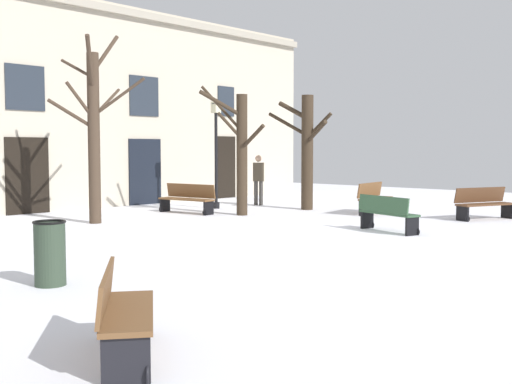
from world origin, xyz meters
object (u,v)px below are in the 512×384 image
(bench_by_litter_bin, at_px, (187,198))
(streetlamp, at_px, (216,142))
(tree_center, at_px, (94,130))
(bench_far_corner, at_px, (387,213))
(bench_near_center_tree, at_px, (374,198))
(litter_bin, at_px, (50,253))
(tree_foreground, at_px, (307,149))
(person_crossing_plaza, at_px, (258,177))
(bench_facing_shops, at_px, (484,203))
(tree_left_of_center, at_px, (241,149))
(bench_back_to_back_right, at_px, (123,312))

(bench_by_litter_bin, bearing_deg, streetlamp, 97.58)
(tree_center, bearing_deg, bench_far_corner, -60.83)
(streetlamp, distance_m, bench_near_center_tree, 5.43)
(streetlamp, relative_size, bench_far_corner, 2.07)
(streetlamp, relative_size, bench_near_center_tree, 2.10)
(streetlamp, height_order, litter_bin, streetlamp)
(tree_foreground, xyz_separation_m, person_crossing_plaza, (0.13, 2.21, -1.00))
(tree_foreground, height_order, streetlamp, tree_foreground)
(bench_facing_shops, height_order, bench_far_corner, bench_facing_shops)
(tree_left_of_center, height_order, streetlamp, tree_left_of_center)
(bench_near_center_tree, height_order, bench_far_corner, bench_near_center_tree)
(tree_center, distance_m, bench_by_litter_bin, 3.91)
(streetlamp, distance_m, bench_back_to_back_right, 14.78)
(tree_left_of_center, xyz_separation_m, person_crossing_plaza, (2.79, 1.83, -0.97))
(tree_center, distance_m, bench_near_center_tree, 8.36)
(tree_foreground, bearing_deg, bench_back_to_back_right, -148.79)
(tree_left_of_center, relative_size, tree_center, 0.76)
(bench_facing_shops, distance_m, bench_back_to_back_right, 13.76)
(streetlamp, xyz_separation_m, litter_bin, (-9.64, -6.63, -1.72))
(streetlamp, bearing_deg, bench_far_corner, -100.40)
(streetlamp, bearing_deg, bench_by_litter_bin, -165.21)
(person_crossing_plaza, bearing_deg, bench_by_litter_bin, 53.41)
(tree_foreground, height_order, bench_back_to_back_right, tree_foreground)
(bench_by_litter_bin, height_order, bench_far_corner, bench_by_litter_bin)
(tree_left_of_center, height_order, bench_far_corner, tree_left_of_center)
(tree_left_of_center, xyz_separation_m, bench_back_to_back_right, (-9.81, -7.94, -1.51))
(streetlamp, height_order, bench_by_litter_bin, streetlamp)
(litter_bin, distance_m, person_crossing_plaza, 13.17)
(tree_center, relative_size, bench_near_center_tree, 2.96)
(bench_by_litter_bin, bearing_deg, bench_far_corner, -4.62)
(streetlamp, xyz_separation_m, bench_back_to_back_right, (-10.76, -9.97, -1.76))
(tree_center, xyz_separation_m, bench_far_corner, (3.67, -6.57, -2.00))
(streetlamp, height_order, bench_near_center_tree, streetlamp)
(bench_back_to_back_right, bearing_deg, bench_near_center_tree, -29.79)
(streetlamp, distance_m, bench_by_litter_bin, 2.41)
(tree_foreground, relative_size, person_crossing_plaza, 2.11)
(bench_facing_shops, bearing_deg, tree_left_of_center, 145.75)
(bench_by_litter_bin, height_order, person_crossing_plaza, person_crossing_plaza)
(bench_by_litter_bin, relative_size, bench_far_corner, 1.14)
(person_crossing_plaza, bearing_deg, streetlamp, 43.37)
(bench_far_corner, bearing_deg, streetlamp, 6.23)
(tree_center, xyz_separation_m, bench_near_center_tree, (6.98, -4.16, -1.97))
(tree_center, distance_m, bench_back_to_back_right, 11.19)
(bench_facing_shops, bearing_deg, person_crossing_plaza, 119.85)
(tree_center, bearing_deg, bench_facing_shops, -42.62)
(litter_bin, bearing_deg, tree_center, 52.31)
(bench_facing_shops, height_order, person_crossing_plaza, person_crossing_plaza)
(tree_left_of_center, relative_size, streetlamp, 1.07)
(tree_foreground, relative_size, bench_near_center_tree, 2.17)
(streetlamp, distance_m, bench_facing_shops, 8.46)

